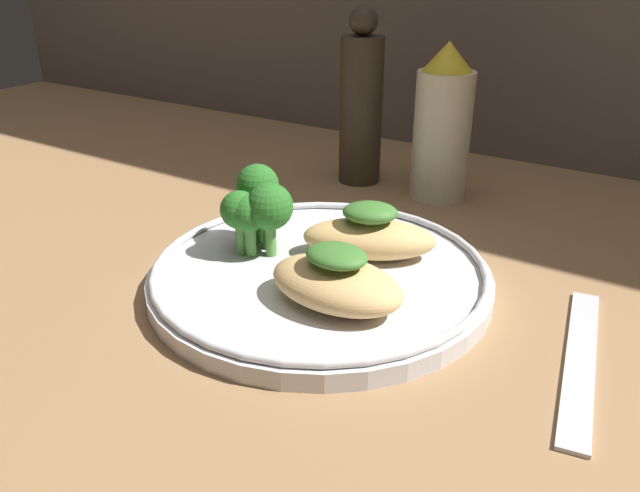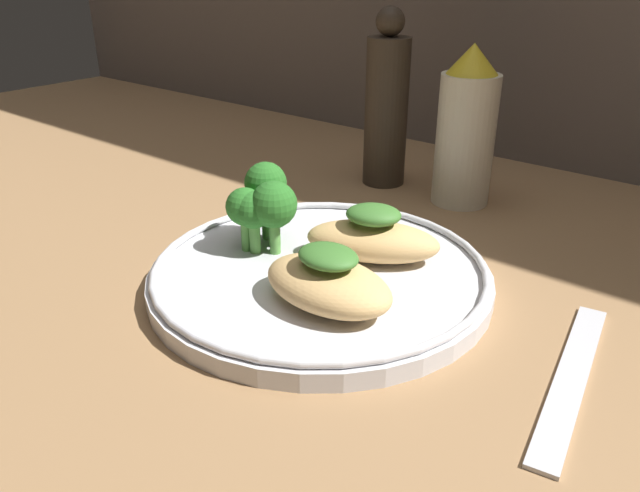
# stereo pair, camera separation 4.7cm
# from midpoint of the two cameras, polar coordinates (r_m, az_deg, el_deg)

# --- Properties ---
(ground_plane) EXTENTS (1.80, 1.80, 0.01)m
(ground_plane) POSITION_cam_midpoint_polar(r_m,az_deg,el_deg) (0.49, -2.76, -4.19)
(ground_plane) COLOR #936D47
(plate) EXTENTS (0.26, 0.26, 0.02)m
(plate) POSITION_cam_midpoint_polar(r_m,az_deg,el_deg) (0.48, -2.80, -2.65)
(plate) COLOR silver
(plate) RESTS_ON ground_plane
(grilled_meat_front) EXTENTS (0.10, 0.06, 0.04)m
(grilled_meat_front) POSITION_cam_midpoint_polar(r_m,az_deg,el_deg) (0.43, -1.66, -3.33)
(grilled_meat_front) COLOR tan
(grilled_meat_front) RESTS_ON plate
(grilled_meat_middle) EXTENTS (0.12, 0.09, 0.05)m
(grilled_meat_middle) POSITION_cam_midpoint_polar(r_m,az_deg,el_deg) (0.49, 1.81, 0.90)
(grilled_meat_middle) COLOR tan
(grilled_meat_middle) RESTS_ON plate
(broccoli_bunch) EXTENTS (0.06, 0.06, 0.07)m
(broccoli_bunch) POSITION_cam_midpoint_polar(r_m,az_deg,el_deg) (0.50, -8.52, 3.55)
(broccoli_bunch) COLOR #569942
(broccoli_bunch) RESTS_ON plate
(sauce_bottle) EXTENTS (0.06, 0.06, 0.16)m
(sauce_bottle) POSITION_cam_midpoint_polar(r_m,az_deg,el_deg) (0.65, 8.73, 10.82)
(sauce_bottle) COLOR beige
(sauce_bottle) RESTS_ON ground_plane
(pepper_grinder) EXTENTS (0.05, 0.05, 0.19)m
(pepper_grinder) POSITION_cam_midpoint_polar(r_m,az_deg,el_deg) (0.68, 1.77, 12.73)
(pepper_grinder) COLOR #382D23
(pepper_grinder) RESTS_ON ground_plane
(fork) EXTENTS (0.05, 0.18, 0.01)m
(fork) POSITION_cam_midpoint_polar(r_m,az_deg,el_deg) (0.42, 19.82, -9.72)
(fork) COLOR silver
(fork) RESTS_ON ground_plane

